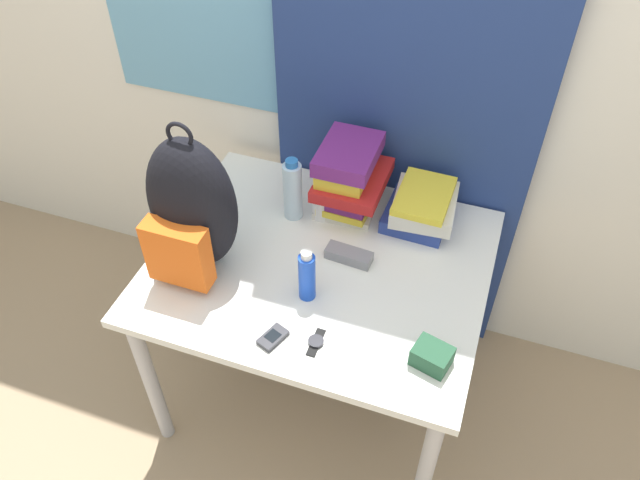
# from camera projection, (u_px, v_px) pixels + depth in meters

# --- Properties ---
(wall_back) EXTENTS (6.00, 0.06, 2.50)m
(wall_back) POSITION_uv_depth(u_px,v_px,m) (374.00, 32.00, 1.97)
(wall_back) COLOR silver
(wall_back) RESTS_ON ground_plane
(curtain_blue) EXTENTS (0.90, 0.04, 2.50)m
(curtain_blue) POSITION_uv_depth(u_px,v_px,m) (412.00, 47.00, 1.90)
(curtain_blue) COLOR navy
(curtain_blue) RESTS_ON ground_plane
(desk) EXTENTS (1.06, 0.88, 0.71)m
(desk) POSITION_uv_depth(u_px,v_px,m) (320.00, 280.00, 2.05)
(desk) COLOR silver
(desk) RESTS_ON ground_plane
(backpack) EXTENTS (0.28, 0.25, 0.52)m
(backpack) POSITION_uv_depth(u_px,v_px,m) (191.00, 209.00, 1.84)
(backpack) COLOR black
(backpack) RESTS_ON desk
(book_stack_left) EXTENTS (0.23, 0.28, 0.26)m
(book_stack_left) POSITION_uv_depth(u_px,v_px,m) (349.00, 178.00, 2.09)
(book_stack_left) COLOR silver
(book_stack_left) RESTS_ON desk
(book_stack_center) EXTENTS (0.24, 0.25, 0.13)m
(book_stack_center) POSITION_uv_depth(u_px,v_px,m) (422.00, 207.00, 2.08)
(book_stack_center) COLOR navy
(book_stack_center) RESTS_ON desk
(water_bottle) EXTENTS (0.06, 0.06, 0.24)m
(water_bottle) POSITION_uv_depth(u_px,v_px,m) (293.00, 190.00, 2.07)
(water_bottle) COLOR silver
(water_bottle) RESTS_ON desk
(sports_bottle) EXTENTS (0.07, 0.07, 0.24)m
(sports_bottle) POSITION_uv_depth(u_px,v_px,m) (322.00, 190.00, 2.07)
(sports_bottle) COLOR white
(sports_bottle) RESTS_ON desk
(sunscreen_bottle) EXTENTS (0.05, 0.05, 0.19)m
(sunscreen_bottle) POSITION_uv_depth(u_px,v_px,m) (307.00, 276.00, 1.83)
(sunscreen_bottle) COLOR blue
(sunscreen_bottle) RESTS_ON desk
(cell_phone) EXTENTS (0.08, 0.10, 0.02)m
(cell_phone) POSITION_uv_depth(u_px,v_px,m) (273.00, 337.00, 1.77)
(cell_phone) COLOR #2D2D33
(cell_phone) RESTS_ON desk
(sunglasses_case) EXTENTS (0.15, 0.07, 0.04)m
(sunglasses_case) POSITION_uv_depth(u_px,v_px,m) (349.00, 255.00, 1.99)
(sunglasses_case) COLOR gray
(sunglasses_case) RESTS_ON desk
(camera_pouch) EXTENTS (0.12, 0.10, 0.06)m
(camera_pouch) POSITION_uv_depth(u_px,v_px,m) (432.00, 356.00, 1.70)
(camera_pouch) COLOR #234C33
(camera_pouch) RESTS_ON desk
(wristwatch) EXTENTS (0.04, 0.10, 0.01)m
(wristwatch) POSITION_uv_depth(u_px,v_px,m) (316.00, 342.00, 1.76)
(wristwatch) COLOR black
(wristwatch) RESTS_ON desk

